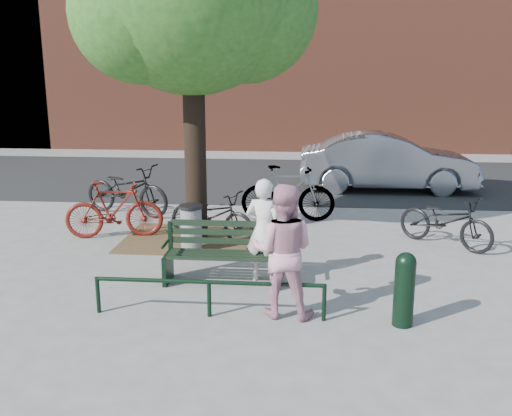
# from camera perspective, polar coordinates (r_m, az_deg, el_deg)

# --- Properties ---
(ground) EXTENTS (90.00, 90.00, 0.00)m
(ground) POSITION_cam_1_polar(r_m,az_deg,el_deg) (8.78, -3.37, -7.50)
(ground) COLOR gray
(ground) RESTS_ON ground
(dirt_pit) EXTENTS (2.40, 2.00, 0.02)m
(dirt_pit) POSITION_cam_1_polar(r_m,az_deg,el_deg) (11.00, -6.91, -3.07)
(dirt_pit) COLOR brown
(dirt_pit) RESTS_ON ground
(road) EXTENTS (40.00, 7.00, 0.01)m
(road) POSITION_cam_1_polar(r_m,az_deg,el_deg) (16.94, 0.73, 3.02)
(road) COLOR black
(road) RESTS_ON ground
(park_bench) EXTENTS (1.74, 0.54, 0.97)m
(park_bench) POSITION_cam_1_polar(r_m,az_deg,el_deg) (8.69, -3.34, -4.37)
(park_bench) COLOR black
(park_bench) RESTS_ON ground
(guard_railing) EXTENTS (3.06, 0.06, 0.51)m
(guard_railing) POSITION_cam_1_polar(r_m,az_deg,el_deg) (7.53, -4.73, -7.94)
(guard_railing) COLOR black
(guard_railing) RESTS_ON ground
(person_left) EXTENTS (0.67, 0.54, 1.61)m
(person_left) POSITION_cam_1_polar(r_m,az_deg,el_deg) (8.60, 0.80, -2.28)
(person_left) COLOR silver
(person_left) RESTS_ON ground
(person_right) EXTENTS (0.93, 0.76, 1.77)m
(person_right) POSITION_cam_1_polar(r_m,az_deg,el_deg) (7.41, 2.67, -4.30)
(person_right) COLOR #C28594
(person_right) RESTS_ON ground
(bollard) EXTENTS (0.26, 0.26, 0.97)m
(bollard) POSITION_cam_1_polar(r_m,az_deg,el_deg) (7.46, 14.62, -7.63)
(bollard) COLOR black
(bollard) RESTS_ON ground
(litter_bin) EXTENTS (0.42, 0.42, 0.85)m
(litter_bin) POSITION_cam_1_polar(r_m,az_deg,el_deg) (10.16, -6.50, -2.01)
(litter_bin) COLOR gray
(litter_bin) RESTS_ON ground
(bicycle_a) EXTENTS (2.29, 1.44, 1.13)m
(bicycle_a) POSITION_cam_1_polar(r_m,az_deg,el_deg) (12.95, -12.80, 1.81)
(bicycle_a) COLOR black
(bicycle_a) RESTS_ON ground
(bicycle_b) EXTENTS (1.92, 0.88, 1.11)m
(bicycle_b) POSITION_cam_1_polar(r_m,az_deg,el_deg) (11.22, -14.01, -0.16)
(bicycle_b) COLOR #54120C
(bicycle_b) RESTS_ON ground
(bicycle_c) EXTENTS (1.94, 1.35, 0.97)m
(bicycle_c) POSITION_cam_1_polar(r_m,az_deg,el_deg) (10.78, -4.48, -0.74)
(bicycle_c) COLOR black
(bicycle_c) RESTS_ON ground
(bicycle_d) EXTENTS (2.00, 0.58, 1.20)m
(bicycle_d) POSITION_cam_1_polar(r_m,az_deg,el_deg) (12.12, 3.21, 1.47)
(bicycle_d) COLOR gray
(bicycle_d) RESTS_ON ground
(bicycle_e) EXTENTS (1.81, 1.66, 0.96)m
(bicycle_e) POSITION_cam_1_polar(r_m,az_deg,el_deg) (10.95, 18.44, -1.21)
(bicycle_e) COLOR black
(bicycle_e) RESTS_ON ground
(parked_car) EXTENTS (4.60, 1.63, 1.51)m
(parked_car) POSITION_cam_1_polar(r_m,az_deg,el_deg) (15.55, 13.00, 4.49)
(parked_car) COLOR slate
(parked_car) RESTS_ON ground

